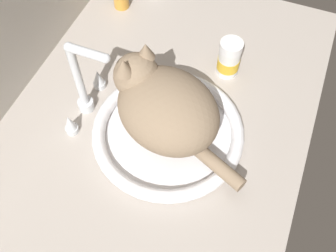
% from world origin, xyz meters
% --- Properties ---
extents(countertop, '(1.17, 0.73, 0.03)m').
position_xyz_m(countertop, '(0.00, 0.00, 0.01)').
color(countertop, '#ADA399').
rests_on(countertop, ground).
extents(backsplash_wall, '(1.17, 0.02, 0.36)m').
position_xyz_m(backsplash_wall, '(0.00, 0.38, 0.18)').
color(backsplash_wall, beige).
rests_on(backsplash_wall, ground).
extents(sink_basin, '(0.36, 0.36, 0.03)m').
position_xyz_m(sink_basin, '(0.01, -0.04, 0.04)').
color(sink_basin, white).
rests_on(sink_basin, countertop).
extents(faucet, '(0.18, 0.12, 0.23)m').
position_xyz_m(faucet, '(0.01, 0.17, 0.12)').
color(faucet, silver).
rests_on(faucet, countertop).
extents(cat, '(0.28, 0.36, 0.18)m').
position_xyz_m(cat, '(0.01, -0.02, 0.14)').
color(cat, '#8C755B').
rests_on(cat, sink_basin).
extents(pill_bottle, '(0.06, 0.06, 0.11)m').
position_xyz_m(pill_bottle, '(0.25, -0.11, 0.08)').
color(pill_bottle, white).
rests_on(pill_bottle, countertop).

